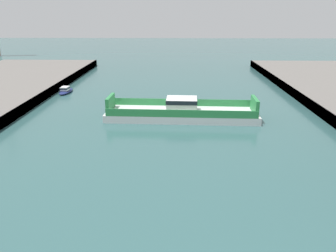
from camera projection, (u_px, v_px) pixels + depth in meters
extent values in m
cube|color=silver|center=(182.00, 115.00, 50.52)|extent=(22.82, 7.12, 1.10)
cube|color=#2D8947|center=(182.00, 102.00, 53.10)|extent=(21.70, 0.88, 1.10)
cube|color=#2D8947|center=(181.00, 114.00, 47.23)|extent=(21.70, 0.88, 1.10)
cube|color=silver|center=(182.00, 105.00, 50.01)|extent=(4.64, 3.64, 2.04)
cube|color=black|center=(182.00, 100.00, 49.79)|extent=(4.68, 3.68, 0.60)
cube|color=#2D8947|center=(255.00, 105.00, 49.37)|extent=(0.65, 4.45, 2.20)
cube|color=#2D8947|center=(110.00, 103.00, 50.60)|extent=(0.65, 4.45, 2.20)
ellipsoid|color=navy|center=(66.00, 91.00, 66.54)|extent=(2.09, 5.69, 0.57)
cube|color=silver|center=(65.00, 89.00, 65.93)|extent=(1.43, 2.00, 0.73)
cube|color=black|center=(65.00, 88.00, 65.90)|extent=(1.47, 2.06, 0.22)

